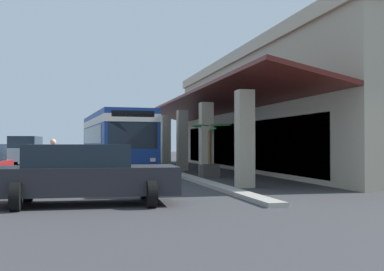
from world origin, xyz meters
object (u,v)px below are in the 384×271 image
object	(u,v)px
transit_bus	(115,137)
parked_sedan_charcoal	(84,174)
pedestrian	(53,158)
potted_palm	(210,163)
parked_suv_silver	(26,150)

from	to	relation	value
transit_bus	parked_sedan_charcoal	size ratio (longest dim) A/B	2.54
transit_bus	pedestrian	xyz separation A→B (m)	(8.14, -2.89, -0.92)
parked_sedan_charcoal	transit_bus	bearing A→B (deg)	173.09
parked_sedan_charcoal	potted_palm	size ratio (longest dim) A/B	1.89
parked_suv_silver	potted_palm	bearing A→B (deg)	33.42
transit_bus	parked_suv_silver	xyz separation A→B (m)	(-7.17, -5.51, -0.84)
parked_sedan_charcoal	pedestrian	xyz separation A→B (m)	(-6.70, -1.10, 0.18)
transit_bus	potted_palm	xyz separation A→B (m)	(6.69, 3.63, -1.22)
pedestrian	transit_bus	bearing A→B (deg)	160.43
potted_palm	parked_sedan_charcoal	bearing A→B (deg)	-33.63
parked_suv_silver	pedestrian	bearing A→B (deg)	9.70
pedestrian	potted_palm	xyz separation A→B (m)	(-1.45, 6.52, -0.30)
transit_bus	pedestrian	bearing A→B (deg)	-19.57
transit_bus	potted_palm	size ratio (longest dim) A/B	4.79
parked_sedan_charcoal	pedestrian	bearing A→B (deg)	-170.72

